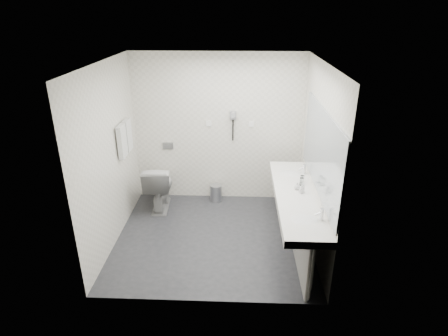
{
  "coord_description": "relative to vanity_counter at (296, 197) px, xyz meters",
  "views": [
    {
      "loc": [
        0.35,
        -4.62,
        3.13
      ],
      "look_at": [
        0.15,
        0.15,
        1.05
      ],
      "focal_mm": 29.91,
      "sensor_mm": 36.0,
      "label": 1
    }
  ],
  "objects": [
    {
      "name": "wall_front",
      "position": [
        -1.12,
        -1.1,
        0.45
      ],
      "size": [
        2.8,
        0.0,
        2.8
      ],
      "primitive_type": "plane",
      "rotation": [
        -1.57,
        0.0,
        0.0
      ],
      "color": "white",
      "rests_on": "floor"
    },
    {
      "name": "glass_left",
      "position": [
        0.1,
        0.27,
        0.1
      ],
      "size": [
        0.07,
        0.07,
        0.11
      ],
      "primitive_type": "cylinder",
      "rotation": [
        0.0,
        0.0,
        0.23
      ],
      "color": "silver",
      "rests_on": "vanity_counter"
    },
    {
      "name": "vanity_counter",
      "position": [
        0.0,
        0.0,
        0.0
      ],
      "size": [
        0.55,
        2.2,
        0.1
      ],
      "primitive_type": "cube",
      "color": "white",
      "rests_on": "floor"
    },
    {
      "name": "towel_far",
      "position": [
        -2.46,
        0.89,
        0.53
      ],
      "size": [
        0.07,
        0.24,
        0.48
      ],
      "primitive_type": "cube",
      "color": "silver",
      "rests_on": "towel_rail"
    },
    {
      "name": "switch_plate_a",
      "position": [
        -1.27,
        1.49,
        0.55
      ],
      "size": [
        0.09,
        0.02,
        0.09
      ],
      "primitive_type": "cube",
      "color": "white",
      "rests_on": "wall_back"
    },
    {
      "name": "mirror",
      "position": [
        0.26,
        0.0,
        0.65
      ],
      "size": [
        0.02,
        2.2,
        1.05
      ],
      "primitive_type": "cube",
      "color": "#B2BCC6",
      "rests_on": "wall_right"
    },
    {
      "name": "switch_plate_b",
      "position": [
        -0.57,
        1.49,
        0.55
      ],
      "size": [
        0.09,
        0.02,
        0.09
      ],
      "primitive_type": "cube",
      "color": "white",
      "rests_on": "wall_back"
    },
    {
      "name": "faucet_far",
      "position": [
        0.19,
        0.65,
        0.12
      ],
      "size": [
        0.04,
        0.04,
        0.15
      ],
      "primitive_type": "cylinder",
      "color": "silver",
      "rests_on": "vanity_counter"
    },
    {
      "name": "wall_right",
      "position": [
        0.27,
        0.2,
        0.45
      ],
      "size": [
        0.0,
        2.6,
        2.6
      ],
      "primitive_type": "plane",
      "rotation": [
        1.57,
        0.0,
        -1.57
      ],
      "color": "white",
      "rests_on": "floor"
    },
    {
      "name": "towel_near",
      "position": [
        -2.46,
        0.61,
        0.53
      ],
      "size": [
        0.07,
        0.24,
        0.48
      ],
      "primitive_type": "cube",
      "color": "silver",
      "rests_on": "towel_rail"
    },
    {
      "name": "soap_bottle_a",
      "position": [
        0.07,
        0.03,
        0.11
      ],
      "size": [
        0.07,
        0.07,
        0.11
      ],
      "primitive_type": "imported",
      "rotation": [
        0.0,
        0.0,
        0.41
      ],
      "color": "white",
      "rests_on": "vanity_counter"
    },
    {
      "name": "faucet_near",
      "position": [
        0.19,
        -0.65,
        0.12
      ],
      "size": [
        0.04,
        0.04,
        0.15
      ],
      "primitive_type": "cylinder",
      "color": "silver",
      "rests_on": "vanity_counter"
    },
    {
      "name": "dryer_barrel",
      "position": [
        -0.88,
        1.4,
        0.73
      ],
      "size": [
        0.08,
        0.14,
        0.08
      ],
      "primitive_type": "cylinder",
      "rotation": [
        1.57,
        0.0,
        0.0
      ],
      "color": "#929497",
      "rests_on": "dryer_cradle"
    },
    {
      "name": "ceiling",
      "position": [
        -1.12,
        0.2,
        1.7
      ],
      "size": [
        2.8,
        2.8,
        0.0
      ],
      "primitive_type": "plane",
      "rotation": [
        3.14,
        0.0,
        0.0
      ],
      "color": "white",
      "rests_on": "wall_back"
    },
    {
      "name": "wall_back",
      "position": [
        -1.12,
        1.5,
        0.45
      ],
      "size": [
        2.8,
        0.0,
        2.8
      ],
      "primitive_type": "plane",
      "rotation": [
        1.57,
        0.0,
        0.0
      ],
      "color": "white",
      "rests_on": "floor"
    },
    {
      "name": "bin_lid",
      "position": [
        -1.16,
        1.33,
        -0.51
      ],
      "size": [
        0.2,
        0.2,
        0.02
      ],
      "primitive_type": "cylinder",
      "color": "#B2B5BA",
      "rests_on": "pedal_bin"
    },
    {
      "name": "flush_plate",
      "position": [
        -1.98,
        1.49,
        0.15
      ],
      "size": [
        0.18,
        0.02,
        0.12
      ],
      "primitive_type": "cube",
      "color": "#B2B5BA",
      "rests_on": "wall_back"
    },
    {
      "name": "basin_far",
      "position": [
        0.0,
        0.65,
        0.04
      ],
      "size": [
        0.4,
        0.31,
        0.05
      ],
      "primitive_type": "ellipsoid",
      "color": "white",
      "rests_on": "vanity_counter"
    },
    {
      "name": "glass_right",
      "position": [
        0.12,
        0.36,
        0.1
      ],
      "size": [
        0.06,
        0.06,
        0.1
      ],
      "primitive_type": "cylinder",
      "rotation": [
        0.0,
        0.0,
        0.17
      ],
      "color": "silver",
      "rests_on": "vanity_counter"
    },
    {
      "name": "pedal_bin",
      "position": [
        -1.16,
        1.33,
        -0.66
      ],
      "size": [
        0.23,
        0.23,
        0.28
      ],
      "primitive_type": "cylinder",
      "rotation": [
        0.0,
        0.0,
        -0.15
      ],
      "color": "#B2B5BA",
      "rests_on": "floor"
    },
    {
      "name": "dryer_cradle",
      "position": [
        -0.88,
        1.47,
        0.7
      ],
      "size": [
        0.1,
        0.04,
        0.14
      ],
      "primitive_type": "cube",
      "color": "#929497",
      "rests_on": "wall_back"
    },
    {
      "name": "vanity_panel",
      "position": [
        0.02,
        0.0,
        -0.42
      ],
      "size": [
        0.03,
        2.15,
        0.75
      ],
      "primitive_type": "cube",
      "color": "gray",
      "rests_on": "floor"
    },
    {
      "name": "dryer_cord",
      "position": [
        -0.88,
        1.46,
        0.45
      ],
      "size": [
        0.02,
        0.02,
        0.35
      ],
      "primitive_type": "cylinder",
      "color": "black",
      "rests_on": "dryer_cradle"
    },
    {
      "name": "toilet",
      "position": [
        -2.08,
        1.07,
        -0.41
      ],
      "size": [
        0.49,
        0.8,
        0.79
      ],
      "primitive_type": "imported",
      "rotation": [
        0.0,
        0.0,
        3.2
      ],
      "color": "white",
      "rests_on": "floor"
    },
    {
      "name": "basin_near",
      "position": [
        0.0,
        -0.65,
        0.04
      ],
      "size": [
        0.4,
        0.31,
        0.05
      ],
      "primitive_type": "ellipsoid",
      "color": "white",
      "rests_on": "vanity_counter"
    },
    {
      "name": "vanity_post_near",
      "position": [
        0.05,
        -1.04,
        -0.42
      ],
      "size": [
        0.06,
        0.06,
        0.75
      ],
      "primitive_type": "cylinder",
      "color": "silver",
      "rests_on": "floor"
    },
    {
      "name": "wall_left",
      "position": [
        -2.52,
        0.2,
        0.45
      ],
      "size": [
        0.0,
        2.6,
        2.6
      ],
      "primitive_type": "plane",
      "rotation": [
        1.57,
        0.0,
        1.57
      ],
      "color": "white",
      "rests_on": "floor"
    },
    {
      "name": "soap_bottle_b",
      "position": [
        0.02,
        0.13,
        0.1
      ],
      "size": [
        0.11,
        0.11,
        0.1
      ],
      "primitive_type": "imported",
      "rotation": [
        0.0,
        0.0,
        -0.56
      ],
      "color": "white",
      "rests_on": "vanity_counter"
    },
    {
      "name": "soap_bottle_c",
      "position": [
        0.08,
        0.03,
        0.12
      ],
      "size": [
        0.06,
        0.06,
        0.14
      ],
      "primitive_type": "imported",
      "rotation": [
        0.0,
        0.0,
        0.28
      ],
      "color": "white",
      "rests_on": "vanity_counter"
    },
    {
      "name": "towel_rail",
      "position": [
        -2.47,
        0.75,
        0.75
      ],
      "size": [
        0.02,
        0.62,
        0.02
      ],
      "primitive_type": "cylinder",
      "rotation": [
        1.57,
        0.0,
        0.0
      ],
      "color": "silver",
      "rests_on": "wall_left"
    },
    {
      "name": "vanity_post_far",
      "position": [
        0.05,
        1.04,
        -0.42
      ],
      "size": [
        0.06,
        0.06,
        0.75
      ],
      "primitive_type": "cylinder",
      "color": "silver",
      "rests_on": "floor"
    },
    {
      "name": "floor",
      "position": [
        -1.12,
        0.2,
        -0.8
      ],
      "size": [
        2.8,
        2.8,
        0.0
      ],
      "primitive_type": "plane",
      "color": "#292A2F",
      "rests_on": "ground"
    }
  ]
}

